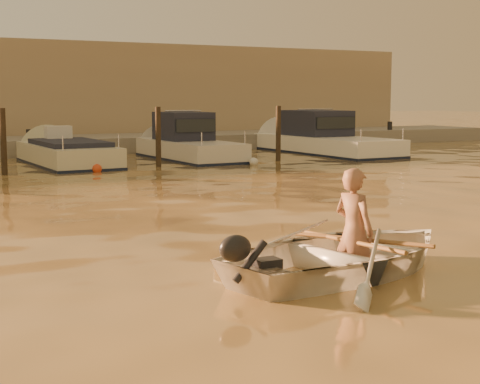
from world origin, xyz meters
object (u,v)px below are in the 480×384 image
person (354,231)px  moored_boat_4 (190,143)px  dinghy (348,253)px  moored_boat_3 (68,158)px  moored_boat_5 (326,138)px

person → moored_boat_4: (5.59, 17.15, 0.07)m
dinghy → person: person is taller
person → moored_boat_3: 17.18m
moored_boat_4 → person: bearing=-108.1°
moored_boat_3 → moored_boat_4: moored_boat_4 is taller
person → moored_boat_4: 18.04m
moored_boat_3 → moored_boat_4: 4.64m
person → moored_boat_5: bearing=-46.0°
moored_boat_4 → dinghy: bearing=-108.3°
person → moored_boat_3: bearing=-14.7°
person → dinghy: bearing=90.0°
moored_boat_5 → person: bearing=-124.5°
dinghy → moored_boat_3: (1.06, 17.17, -0.05)m
dinghy → moored_boat_5: 20.89m
person → moored_boat_5: size_ratio=0.21×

